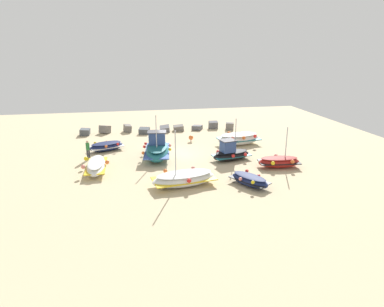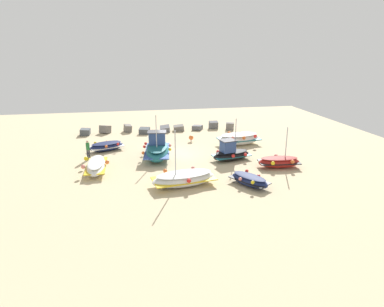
% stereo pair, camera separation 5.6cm
% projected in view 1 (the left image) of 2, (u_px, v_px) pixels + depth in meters
% --- Properties ---
extents(ground_plane, '(47.26, 47.26, 0.00)m').
position_uv_depth(ground_plane, '(173.00, 154.00, 30.78)').
color(ground_plane, '#C6B289').
extents(fishing_boat_0, '(2.06, 4.28, 0.96)m').
position_uv_depth(fishing_boat_0, '(96.00, 166.00, 26.25)').
color(fishing_boat_0, white).
rests_on(fishing_boat_0, ground_plane).
extents(fishing_boat_1, '(3.75, 2.18, 3.72)m').
position_uv_depth(fishing_boat_1, '(231.00, 153.00, 28.90)').
color(fishing_boat_1, black).
rests_on(fishing_boat_1, ground_plane).
extents(fishing_boat_2, '(3.56, 2.52, 0.89)m').
position_uv_depth(fishing_boat_2, '(107.00, 146.00, 31.64)').
color(fishing_boat_2, navy).
rests_on(fishing_boat_2, ground_plane).
extents(fishing_boat_3, '(3.56, 2.03, 3.43)m').
position_uv_depth(fishing_boat_3, '(279.00, 162.00, 27.12)').
color(fishing_boat_3, maroon).
rests_on(fishing_boat_3, ground_plane).
extents(fishing_boat_4, '(4.69, 2.72, 1.32)m').
position_uv_depth(fishing_boat_4, '(239.00, 139.00, 33.56)').
color(fishing_boat_4, white).
rests_on(fishing_boat_4, ground_plane).
extents(fishing_boat_5, '(2.66, 3.25, 0.85)m').
position_uv_depth(fishing_boat_5, '(250.00, 180.00, 23.51)').
color(fishing_boat_5, navy).
rests_on(fishing_boat_5, ground_plane).
extents(fishing_boat_6, '(2.79, 5.30, 4.02)m').
position_uv_depth(fishing_boat_6, '(157.00, 149.00, 29.48)').
color(fishing_boat_6, '#1E6670').
rests_on(fishing_boat_6, ground_plane).
extents(fishing_boat_7, '(4.90, 2.69, 4.13)m').
position_uv_depth(fishing_boat_7, '(184.00, 178.00, 23.50)').
color(fishing_boat_7, white).
rests_on(fishing_boat_7, ground_plane).
extents(person_walking, '(0.32, 0.32, 1.74)m').
position_uv_depth(person_walking, '(88.00, 149.00, 28.90)').
color(person_walking, '#2D2D38').
rests_on(person_walking, ground_plane).
extents(breakwater_rocks, '(18.09, 2.59, 1.16)m').
position_uv_depth(breakwater_rocks, '(158.00, 129.00, 39.02)').
color(breakwater_rocks, '#4C5156').
rests_on(breakwater_rocks, ground_plane).
extents(mooring_buoy_0, '(0.49, 0.49, 0.68)m').
position_uv_depth(mooring_buoy_0, '(191.00, 138.00, 34.73)').
color(mooring_buoy_0, '#3F3F42').
rests_on(mooring_buoy_0, ground_plane).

